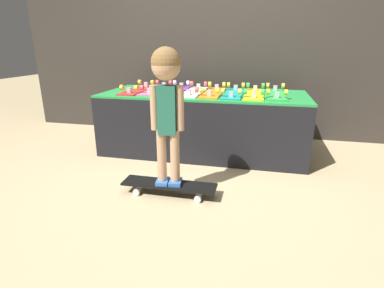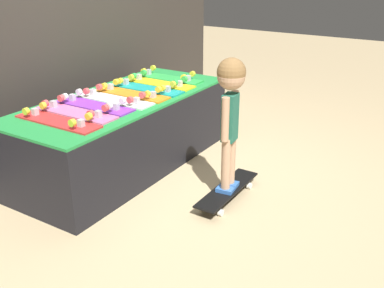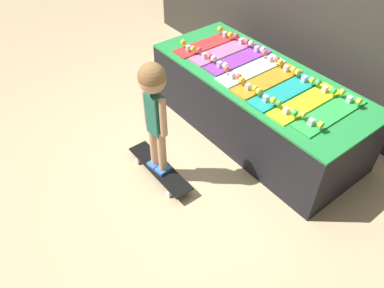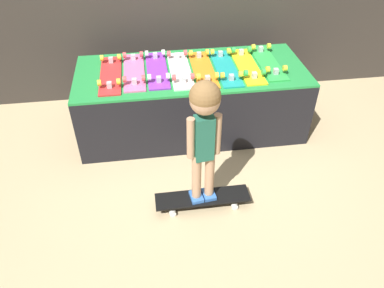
{
  "view_description": "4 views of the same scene",
  "coord_description": "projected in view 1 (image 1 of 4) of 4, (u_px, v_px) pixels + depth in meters",
  "views": [
    {
      "loc": [
        0.58,
        -2.5,
        1.11
      ],
      "look_at": [
        0.06,
        -0.23,
        0.33
      ],
      "focal_mm": 28.0,
      "sensor_mm": 36.0,
      "label": 1
    },
    {
      "loc": [
        -2.79,
        -1.88,
        1.73
      ],
      "look_at": [
        0.0,
        -0.14,
        0.36
      ],
      "focal_mm": 42.0,
      "sensor_mm": 36.0,
      "label": 2
    },
    {
      "loc": [
        1.87,
        -1.64,
        2.4
      ],
      "look_at": [
        0.06,
        -0.24,
        0.31
      ],
      "focal_mm": 35.0,
      "sensor_mm": 36.0,
      "label": 3
    },
    {
      "loc": [
        -0.43,
        -2.48,
        2.22
      ],
      "look_at": [
        -0.1,
        -0.19,
        0.38
      ],
      "focal_mm": 35.0,
      "sensor_mm": 36.0,
      "label": 4
    }
  ],
  "objects": [
    {
      "name": "skateboard_white_on_rack",
      "position": [
        194.0,
        91.0,
        3.12
      ],
      "size": [
        0.19,
        0.71,
        0.09
      ],
      "color": "white",
      "rests_on": "display_rack"
    },
    {
      "name": "skateboard_yellow_on_rack",
      "position": [
        254.0,
        93.0,
        2.97
      ],
      "size": [
        0.19,
        0.71,
        0.09
      ],
      "color": "yellow",
      "rests_on": "display_rack"
    },
    {
      "name": "skateboard_red_on_rack",
      "position": [
        138.0,
        89.0,
        3.24
      ],
      "size": [
        0.19,
        0.71,
        0.09
      ],
      "color": "red",
      "rests_on": "display_rack"
    },
    {
      "name": "skateboard_orange_on_rack",
      "position": [
        213.0,
        92.0,
        3.06
      ],
      "size": [
        0.19,
        0.71,
        0.09
      ],
      "color": "orange",
      "rests_on": "display_rack"
    },
    {
      "name": "skateboard_purple_on_rack",
      "position": [
        176.0,
        90.0,
        3.19
      ],
      "size": [
        0.19,
        0.71,
        0.09
      ],
      "color": "purple",
      "rests_on": "display_rack"
    },
    {
      "name": "child",
      "position": [
        167.0,
        92.0,
        2.09
      ],
      "size": [
        0.24,
        0.2,
        1.01
      ],
      "rotation": [
        0.0,
        0.0,
        0.12
      ],
      "color": "#3870C6",
      "rests_on": "skateboard_on_floor"
    },
    {
      "name": "skateboard_pink_on_rack",
      "position": [
        157.0,
        89.0,
        3.23
      ],
      "size": [
        0.19,
        0.71,
        0.09
      ],
      "color": "pink",
      "rests_on": "display_rack"
    },
    {
      "name": "skateboard_on_floor",
      "position": [
        169.0,
        186.0,
        2.31
      ],
      "size": [
        0.73,
        0.18,
        0.09
      ],
      "color": "black",
      "rests_on": "ground_plane"
    },
    {
      "name": "display_rack",
      "position": [
        203.0,
        122.0,
        3.2
      ],
      "size": [
        2.09,
        0.87,
        0.63
      ],
      "color": "black",
      "rests_on": "ground_plane"
    },
    {
      "name": "skateboard_teal_on_rack",
      "position": [
        234.0,
        93.0,
        3.01
      ],
      "size": [
        0.19,
        0.71,
        0.09
      ],
      "color": "teal",
      "rests_on": "display_rack"
    },
    {
      "name": "back_wall",
      "position": [
        216.0,
        27.0,
        3.58
      ],
      "size": [
        5.09,
        0.1,
        2.62
      ],
      "color": "#332D28",
      "rests_on": "ground_plane"
    },
    {
      "name": "ground_plane",
      "position": [
        192.0,
        170.0,
        2.79
      ],
      "size": [
        16.0,
        16.0,
        0.0
      ],
      "primitive_type": "plane",
      "color": "tan"
    },
    {
      "name": "skateboard_green_on_rack",
      "position": [
        276.0,
        93.0,
        2.97
      ],
      "size": [
        0.19,
        0.71,
        0.09
      ],
      "color": "green",
      "rests_on": "display_rack"
    }
  ]
}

